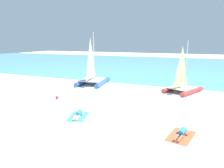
# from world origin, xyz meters

# --- Properties ---
(ground_plane) EXTENTS (120.00, 120.00, 0.00)m
(ground_plane) POSITION_xyz_m (0.00, 10.00, 0.00)
(ground_plane) COLOR white
(ocean_water) EXTENTS (120.00, 40.00, 0.05)m
(ocean_water) POSITION_xyz_m (0.00, 30.86, 0.03)
(ocean_water) COLOR #5BB2C1
(ocean_water) RESTS_ON ground
(sailboat_red) EXTENTS (3.61, 4.25, 4.72)m
(sailboat_red) POSITION_xyz_m (5.25, 9.28, 0.70)
(sailboat_red) COLOR #CC3838
(sailboat_red) RESTS_ON ground
(sailboat_blue) EXTENTS (3.33, 4.64, 5.60)m
(sailboat_blue) POSITION_xyz_m (-4.14, 9.28, 0.83)
(sailboat_blue) COLOR blue
(sailboat_blue) RESTS_ON ground
(towel_left) EXTENTS (1.60, 2.14, 0.01)m
(towel_left) POSITION_xyz_m (-0.35, 0.12, 0.01)
(towel_left) COLOR #338CD8
(towel_left) RESTS_ON ground
(sunbather_left) EXTENTS (0.82, 1.54, 0.30)m
(sunbather_left) POSITION_xyz_m (-0.37, 0.19, 0.13)
(sunbather_left) COLOR #268CCC
(sunbather_left) RESTS_ON towel_left
(towel_right) EXTENTS (1.46, 2.08, 0.01)m
(towel_right) POSITION_xyz_m (5.89, -0.28, 0.01)
(towel_right) COLOR #EA5933
(towel_right) RESTS_ON ground
(sunbather_right) EXTENTS (0.71, 1.56, 0.30)m
(sunbather_right) POSITION_xyz_m (5.90, -0.21, 0.13)
(sunbather_right) COLOR #268CCC
(sunbather_right) RESTS_ON towel_right
(beach_ball) EXTENTS (0.28, 0.28, 0.28)m
(beach_ball) POSITION_xyz_m (-4.02, 2.84, 0.14)
(beach_ball) COLOR red
(beach_ball) RESTS_ON ground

